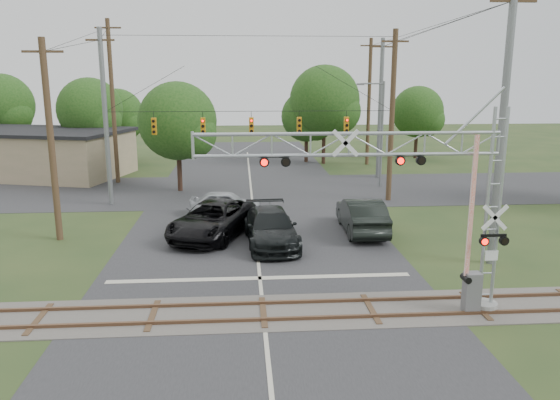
{
  "coord_description": "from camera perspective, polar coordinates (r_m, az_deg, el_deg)",
  "views": [
    {
      "loc": [
        -0.72,
        -16.53,
        8.48
      ],
      "look_at": [
        1.01,
        7.5,
        2.99
      ],
      "focal_mm": 35.0,
      "sensor_mm": 36.0,
      "label": 1
    }
  ],
  "objects": [
    {
      "name": "crossing_gantry",
      "position": [
        19.43,
        12.96,
        1.02
      ],
      "size": [
        11.06,
        0.95,
        7.47
      ],
      "color": "gray",
      "rests_on": "ground"
    },
    {
      "name": "streetlight",
      "position": [
        42.86,
        10.41,
        7.34
      ],
      "size": [
        2.16,
        0.22,
        8.1
      ],
      "color": "slate",
      "rests_on": "ground"
    },
    {
      "name": "railroad_track",
      "position": [
        20.38,
        -1.76,
        -11.67
      ],
      "size": [
        90.0,
        3.2,
        0.17
      ],
      "color": "#4C4842",
      "rests_on": "ground"
    },
    {
      "name": "utility_poles",
      "position": [
        39.2,
        0.69,
        9.24
      ],
      "size": [
        24.36,
        29.37,
        12.79
      ],
      "color": "#483421",
      "rests_on": "ground"
    },
    {
      "name": "sedan_silver",
      "position": [
        34.1,
        -5.66,
        -0.31
      ],
      "size": [
        4.59,
        2.11,
        1.52
      ],
      "primitive_type": "imported",
      "rotation": [
        0.0,
        0.0,
        1.5
      ],
      "color": "#A7AAAF",
      "rests_on": "ground"
    },
    {
      "name": "treeline",
      "position": [
        48.82,
        -1.3,
        9.46
      ],
      "size": [
        56.24,
        30.48,
        10.0
      ],
      "color": "#322016",
      "rests_on": "ground"
    },
    {
      "name": "pickup_black",
      "position": [
        29.58,
        -7.05,
        -2.04
      ],
      "size": [
        5.27,
        7.42,
        1.88
      ],
      "primitive_type": "imported",
      "rotation": [
        0.0,
        0.0,
        -0.35
      ],
      "color": "black",
      "rests_on": "ground"
    },
    {
      "name": "ground",
      "position": [
        18.6,
        -1.49,
        -14.31
      ],
      "size": [
        160.0,
        160.0,
        0.0
      ],
      "primitive_type": "plane",
      "color": "#273B1B",
      "rests_on": "ground"
    },
    {
      "name": "traffic_signal_span",
      "position": [
        36.68,
        -1.54,
        8.44
      ],
      "size": [
        19.34,
        0.36,
        11.5
      ],
      "color": "slate",
      "rests_on": "ground"
    },
    {
      "name": "suv_dark",
      "position": [
        30.51,
        8.54,
        -1.59
      ],
      "size": [
        2.14,
        5.85,
        1.92
      ],
      "primitive_type": "imported",
      "rotation": [
        0.0,
        0.0,
        3.12
      ],
      "color": "black",
      "rests_on": "ground"
    },
    {
      "name": "road_main",
      "position": [
        27.86,
        -2.45,
        -4.88
      ],
      "size": [
        14.0,
        90.0,
        0.02
      ],
      "primitive_type": "cube",
      "color": "#2B2B2E",
      "rests_on": "ground"
    },
    {
      "name": "road_cross",
      "position": [
        41.42,
        -3.04,
        1.02
      ],
      "size": [
        90.0,
        12.0,
        0.02
      ],
      "primitive_type": "cube",
      "color": "#2B2B2E",
      "rests_on": "ground"
    },
    {
      "name": "car_dark",
      "position": [
        28.0,
        -0.97,
        -2.9
      ],
      "size": [
        2.88,
        6.29,
        1.78
      ],
      "primitive_type": "imported",
      "rotation": [
        0.0,
        0.0,
        0.06
      ],
      "color": "black",
      "rests_on": "ground"
    },
    {
      "name": "commercial_building",
      "position": [
        52.39,
        -25.03,
        4.53
      ],
      "size": [
        18.85,
        13.07,
        3.99
      ],
      "rotation": [
        0.0,
        0.0,
        -0.27
      ],
      "color": "gray",
      "rests_on": "ground"
    }
  ]
}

